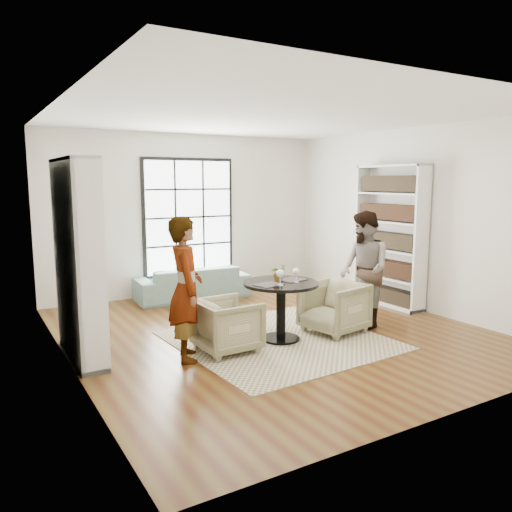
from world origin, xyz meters
TOP-DOWN VIEW (x-y plane):
  - ground at (0.00, 0.00)m, footprint 6.00×6.00m
  - room_shell at (0.00, 0.54)m, footprint 6.00×6.01m
  - rug at (-0.15, -0.40)m, footprint 2.73×2.73m
  - pedestal_table at (-0.12, -0.40)m, footprint 1.01×1.01m
  - sofa at (-0.18, 2.45)m, footprint 2.07×0.92m
  - armchair_left at (-0.94, -0.41)m, footprint 0.76×0.74m
  - armchair_right at (0.73, -0.47)m, footprint 0.91×0.89m
  - person_left at (-1.49, -0.41)m, footprint 0.58×0.72m
  - person_right at (1.28, -0.47)m, footprint 0.86×0.98m
  - placemat_left at (-0.36, -0.47)m, footprint 0.39×0.34m
  - placemat_right at (0.09, -0.36)m, footprint 0.39×0.34m
  - cutlery_left at (-0.36, -0.47)m, footprint 0.19×0.25m
  - cutlery_right at (0.09, -0.36)m, footprint 0.19×0.25m
  - wine_glass_left at (-0.25, -0.57)m, footprint 0.09×0.09m
  - wine_glass_right at (0.05, -0.51)m, footprint 0.09×0.09m
  - flower_centerpiece at (-0.12, -0.32)m, footprint 0.25×0.23m

SIDE VIEW (x-z plane):
  - ground at x=0.00m, z-range 0.00..0.00m
  - rug at x=-0.15m, z-range 0.00..0.01m
  - sofa at x=-0.18m, z-range 0.00..0.59m
  - armchair_left at x=-0.94m, z-range 0.00..0.67m
  - armchair_right at x=0.73m, z-range 0.00..0.72m
  - pedestal_table at x=-0.12m, z-range 0.18..0.98m
  - placemat_left at x=-0.36m, z-range 0.80..0.81m
  - placemat_right at x=0.09m, z-range 0.80..0.81m
  - cutlery_left at x=-0.36m, z-range 0.81..0.82m
  - cutlery_right at x=0.09m, z-range 0.81..0.82m
  - person_right at x=1.28m, z-range 0.00..1.71m
  - person_left at x=-1.49m, z-range 0.00..1.73m
  - flower_centerpiece at x=-0.12m, z-range 0.80..1.03m
  - wine_glass_right at x=0.05m, z-range 0.85..1.04m
  - wine_glass_left at x=-0.25m, z-range 0.85..1.06m
  - room_shell at x=0.00m, z-range -1.74..4.26m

